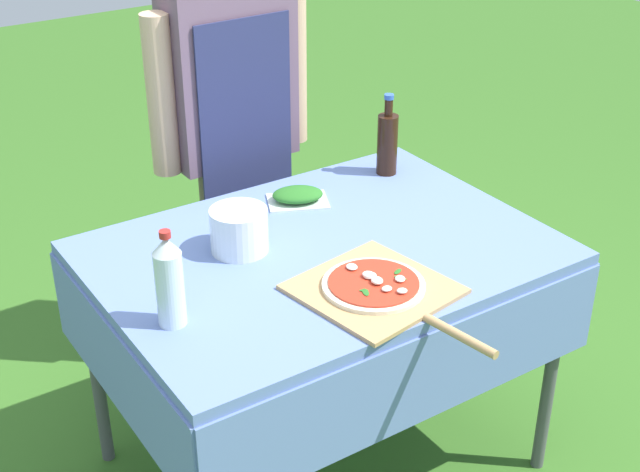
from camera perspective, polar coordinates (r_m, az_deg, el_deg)
ground_plane at (r=3.07m, az=0.11°, el=-14.18°), size 12.00×12.00×0.00m
prep_table at (r=2.63m, az=0.12°, el=-2.30°), size 1.31×0.96×0.82m
person_cook at (r=3.15m, az=-5.64°, el=7.55°), size 0.61×0.21×1.63m
pizza_on_peel at (r=2.37m, az=3.67°, el=-3.39°), size 0.42×0.62×0.05m
oil_bottle at (r=3.02m, az=4.33°, el=6.00°), size 0.07×0.07×0.28m
water_bottle at (r=2.22m, az=-9.63°, el=-2.84°), size 0.07×0.07×0.26m
herb_container at (r=2.84m, az=-1.44°, el=2.60°), size 0.23×0.20×0.05m
mixing_tub at (r=2.55m, az=-5.20°, el=0.37°), size 0.17×0.17×0.13m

